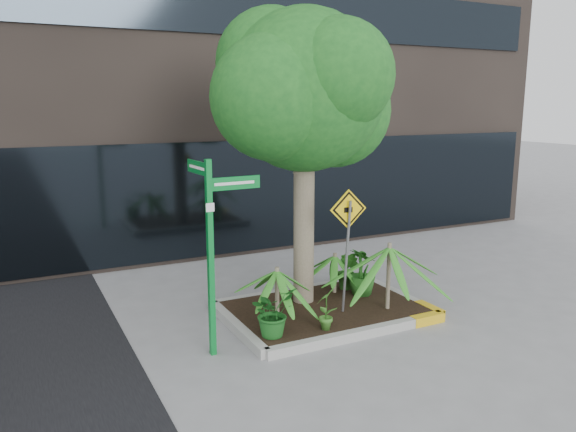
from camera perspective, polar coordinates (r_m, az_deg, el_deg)
name	(u,v)px	position (r m, az deg, el deg)	size (l,w,h in m)	color
ground	(323,323)	(9.37, 3.58, -10.77)	(80.00, 80.00, 0.00)	gray
planter	(327,309)	(9.66, 3.96, -9.43)	(3.35, 2.36, 0.15)	#9E9E99
tree	(304,91)	(9.33, 1.62, 12.59)	(3.40, 3.02, 5.11)	gray
palm_front	(389,247)	(9.38, 10.27, -3.13)	(1.28, 1.28, 1.42)	gray
palm_left	(277,271)	(8.84, -1.12, -5.57)	(0.97, 0.97, 1.08)	gray
palm_back	(335,256)	(10.15, 4.80, -4.04)	(0.83, 0.83, 0.92)	gray
shrub_a	(273,312)	(8.37, -1.56, -9.72)	(0.66, 0.66, 0.73)	#18551A
shrub_b	(362,272)	(10.17, 7.54, -5.62)	(0.48, 0.48, 0.85)	#24621D
shrub_c	(326,308)	(8.62, 3.90, -9.31)	(0.35, 0.35, 0.67)	#377323
shrub_d	(348,271)	(10.42, 6.08, -5.53)	(0.40, 0.40, 0.72)	#255E1B
street_sign_post	(212,236)	(7.85, -7.72, -1.99)	(0.83, 0.82, 2.80)	#0B7C2D
cattle_sign	(348,231)	(8.96, 6.07, -1.49)	(0.63, 0.24, 2.06)	slate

